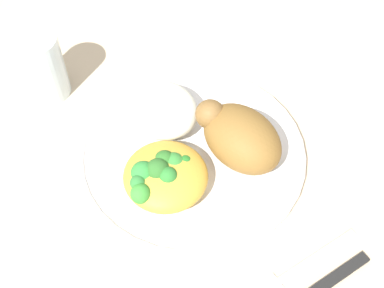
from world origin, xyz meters
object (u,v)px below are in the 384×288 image
Objects in this scene: fork at (299,268)px; water_glass at (41,67)px; rice_pile at (162,109)px; roasted_chicken at (239,136)px; plate at (192,152)px; mac_cheese_with_broccoli at (164,175)px.

water_glass is (0.41, 0.07, 0.04)m from fork.
rice_pile reaches higher than fork.
roasted_chicken is 0.11m from rice_pile.
water_glass reaches higher than plate.
mac_cheese_with_broccoli is at bearing 16.36° from fork.
roasted_chicken is at bearing -102.86° from mac_cheese_with_broccoli.
plate is at bearing -179.91° from rice_pile.
water_glass is at bearing 27.71° from rice_pile.
roasted_chicken is 1.24× the size of water_glass.
mac_cheese_with_broccoli is (-0.02, 0.06, 0.03)m from plate.
water_glass is (0.16, 0.08, 0.01)m from rice_pile.
water_glass reaches higher than roasted_chicken.
roasted_chicken is 0.28m from water_glass.
fork is (-0.19, 0.01, -0.01)m from plate.
water_glass reaches higher than mac_cheese_with_broccoli.
water_glass is (0.23, 0.02, 0.01)m from mac_cheese_with_broccoli.
mac_cheese_with_broccoli is at bearing -174.15° from water_glass.
plate is 2.00× the size of fork.
rice_pile is 1.05× the size of water_glass.
mac_cheese_with_broccoli is at bearing 107.77° from plate.
rice_pile is 0.99× the size of mac_cheese_with_broccoli.
fork is 1.51× the size of water_glass.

